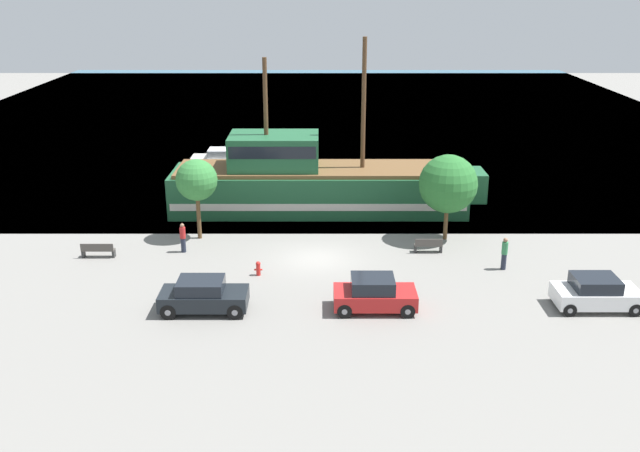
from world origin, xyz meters
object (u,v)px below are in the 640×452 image
Objects in this scene: parked_car_curb_mid at (206,295)px; pedestrian_walking_near at (507,254)px; parked_car_curb_rear at (599,293)px; fire_hydrant at (261,268)px; parked_car_curb_front at (377,294)px; moored_boat_dockside at (232,161)px; bench_promenade_east at (431,246)px; pedestrian_walking_far at (186,237)px; bench_promenade_west at (101,250)px; pirate_ship at (317,183)px.

pedestrian_walking_near is (15.05, 4.98, 0.12)m from parked_car_curb_mid.
fire_hydrant is (-15.99, 3.86, -0.35)m from parked_car_curb_rear.
parked_car_curb_front is at bearing 1.03° from parked_car_curb_mid.
moored_boat_dockside is 1.64× the size of parked_car_curb_front.
pedestrian_walking_near reaches higher than moored_boat_dockside.
pedestrian_walking_far is at bearing 179.61° from bench_promenade_east.
parked_car_curb_rear is 25.80m from bench_promenade_west.
parked_car_curb_front is (9.79, -25.82, 0.16)m from moored_boat_dockside.
moored_boat_dockside is at bearing 110.77° from parked_car_curb_front.
fire_hydrant is at bearing 166.44° from parked_car_curb_rear.
fire_hydrant is at bearing 144.61° from parked_car_curb_front.
parked_car_curb_rear is 2.48× the size of bench_promenade_east.
fire_hydrant is 5.57m from pedestrian_walking_far.
parked_car_curb_front is (2.90, -14.97, -1.07)m from pirate_ship.
bench_promenade_east is at bearing 133.65° from parked_car_curb_rear.
pirate_ship is at bearing 35.64° from bench_promenade_west.
moored_boat_dockside is 22.87m from bench_promenade_east.
parked_car_curb_mid is (-4.97, -15.12, -1.08)m from pirate_ship.
moored_boat_dockside is 22.16m from fire_hydrant.
pirate_ship is at bearing 100.97° from parked_car_curb_front.
bench_promenade_east is 13.73m from pedestrian_walking_far.
parked_car_curb_front reaches higher than bench_promenade_east.
bench_promenade_east is (3.56, 7.25, -0.36)m from parked_car_curb_front.
pedestrian_walking_far reaches higher than bench_promenade_east.
fire_hydrant is (4.10, -21.78, -0.22)m from moored_boat_dockside.
bench_promenade_west reaches higher than fire_hydrant.
parked_car_curb_front is 0.95× the size of parked_car_curb_mid.
parked_car_curb_mid is 9.55m from bench_promenade_west.
pirate_ship is 3.27× the size of moored_boat_dockside.
parked_car_curb_mid is 15.85m from pedestrian_walking_near.
pedestrian_walking_near reaches higher than parked_car_curb_front.
parked_car_curb_mid is 2.58× the size of bench_promenade_east.
moored_boat_dockside is at bearing 125.72° from bench_promenade_east.
bench_promenade_east is (6.46, -7.72, -1.43)m from pirate_ship.
parked_car_curb_rear is 2.27× the size of pedestrian_walking_far.
pedestrian_walking_near is at bearing -45.14° from pirate_ship.
parked_car_curb_front is at bearing -35.87° from pedestrian_walking_far.
parked_car_curb_rear is at bearing 1.04° from parked_car_curb_mid.
fire_hydrant is 9.35m from bench_promenade_west.
moored_boat_dockside is 18.48m from pedestrian_walking_far.
moored_boat_dockside is 3.47× the size of bench_promenade_west.
bench_promenade_west is at bearing 165.81° from parked_car_curb_rear.
parked_car_curb_front is 2.16× the size of pedestrian_walking_near.
fire_hydrant is at bearing -79.34° from moored_boat_dockside.
parked_car_curb_front is 8.66m from pedestrian_walking_near.
pirate_ship is 5.35× the size of parked_car_curb_front.
pedestrian_walking_far reaches higher than moored_boat_dockside.
pedestrian_walking_near is at bearing 34.00° from parked_car_curb_front.
parked_car_curb_rear is (20.09, -25.64, 0.13)m from moored_boat_dockside.
bench_promenade_east is (-6.74, 7.07, -0.33)m from parked_car_curb_rear.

